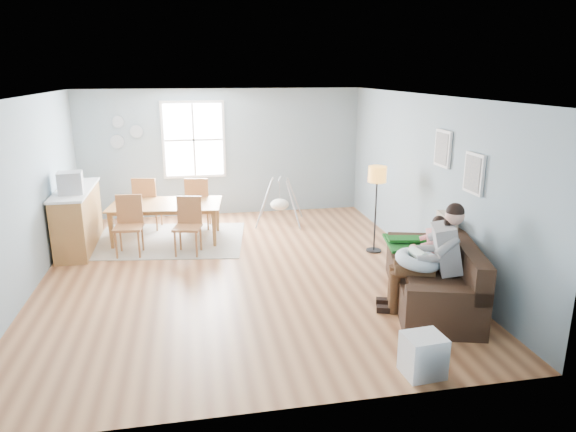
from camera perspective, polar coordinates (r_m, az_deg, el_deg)
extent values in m
cube|color=brown|center=(8.19, -5.29, -6.41)|extent=(8.40, 9.40, 0.08)
cube|color=silver|center=(7.59, -5.89, 15.37)|extent=(8.40, 9.40, 0.60)
cube|color=#899FB3|center=(12.35, -7.63, 7.78)|extent=(8.40, 0.08, 3.90)
cube|color=#899FB3|center=(3.42, 2.14, -13.92)|extent=(8.40, 0.08, 3.90)
cube|color=#899FB3|center=(9.13, 21.48, 4.00)|extent=(0.08, 9.40, 3.90)
cube|color=white|center=(11.11, -10.44, 8.33)|extent=(1.32, 0.06, 1.62)
cube|color=white|center=(11.08, -10.43, 8.31)|extent=(1.20, 0.02, 1.50)
cube|color=white|center=(11.07, -10.43, 8.31)|extent=(1.20, 0.03, 0.04)
cube|color=white|center=(11.07, -10.43, 8.31)|extent=(0.04, 0.03, 1.50)
cube|color=white|center=(7.19, 19.97, 4.46)|extent=(0.04, 0.44, 0.54)
cube|color=slate|center=(7.18, 19.80, 4.46)|extent=(0.01, 0.36, 0.46)
cube|color=white|center=(7.93, 16.83, 7.19)|extent=(0.04, 0.44, 0.54)
cube|color=slate|center=(7.92, 16.67, 7.19)|extent=(0.01, 0.36, 0.46)
cylinder|color=#8E9DAA|center=(11.16, -18.37, 9.90)|extent=(0.24, 0.02, 0.24)
cylinder|color=#8E9DAA|center=(11.14, -16.48, 9.01)|extent=(0.26, 0.02, 0.26)
cylinder|color=#8E9DAA|center=(11.21, -18.45, 7.85)|extent=(0.28, 0.02, 0.28)
cube|color=black|center=(7.34, 15.52, -7.43)|extent=(1.54, 2.43, 0.45)
cube|color=black|center=(7.25, 18.71, -4.09)|extent=(0.82, 2.23, 0.46)
cube|color=black|center=(6.30, 17.35, -8.45)|extent=(0.99, 0.47, 0.17)
cube|color=black|center=(8.17, 14.45, -2.61)|extent=(0.99, 0.47, 0.17)
cube|color=#13571D|center=(7.90, 14.61, -2.93)|extent=(1.16, 1.00, 0.04)
cube|color=tan|center=(7.73, 17.14, -1.69)|extent=(0.22, 0.53, 0.52)
cube|color=gray|center=(6.82, 17.21, -3.43)|extent=(0.51, 0.57, 0.65)
sphere|color=#EBA990|center=(6.71, 18.05, 0.05)|extent=(0.24, 0.24, 0.24)
sphere|color=black|center=(6.70, 18.09, 0.45)|extent=(0.23, 0.23, 0.23)
cylinder|color=#3A2115|center=(6.76, 13.89, -6.10)|extent=(0.53, 0.32, 0.17)
cylinder|color=#3A2115|center=(6.98, 13.70, -5.37)|extent=(0.53, 0.32, 0.17)
cylinder|color=#3A2115|center=(6.85, 11.73, -8.36)|extent=(0.14, 0.14, 0.56)
cylinder|color=#3A2115|center=(7.07, 11.61, -7.58)|extent=(0.14, 0.14, 0.56)
cube|color=black|center=(6.95, 10.89, -10.15)|extent=(0.28, 0.19, 0.08)
cube|color=black|center=(7.16, 10.81, -9.32)|extent=(0.28, 0.19, 0.08)
torus|color=#C8E3FB|center=(6.82, 14.24, -4.76)|extent=(0.78, 0.77, 0.24)
cylinder|color=silver|center=(6.80, 14.29, -4.15)|extent=(0.16, 0.32, 0.13)
sphere|color=#EBA990|center=(6.94, 13.74, -3.51)|extent=(0.11, 0.11, 0.11)
cube|color=white|center=(7.35, 15.99, -2.98)|extent=(0.34, 0.36, 0.40)
sphere|color=#EBA990|center=(7.27, 16.41, -0.92)|extent=(0.19, 0.19, 0.19)
sphere|color=black|center=(7.26, 16.43, -0.67)|extent=(0.18, 0.18, 0.18)
cylinder|color=#D83462|center=(7.31, 13.85, -4.41)|extent=(0.35, 0.21, 0.10)
cylinder|color=#D83462|center=(7.46, 13.79, -4.00)|extent=(0.35, 0.21, 0.10)
cylinder|color=#D83462|center=(7.37, 12.55, -5.71)|extent=(0.08, 0.08, 0.33)
cylinder|color=#D83462|center=(7.51, 12.51, -5.28)|extent=(0.08, 0.08, 0.33)
cylinder|color=black|center=(9.15, 9.50, -3.78)|extent=(0.27, 0.27, 0.03)
cylinder|color=black|center=(8.95, 9.69, 0.13)|extent=(0.03, 0.03, 1.33)
cylinder|color=orange|center=(8.79, 9.90, 4.59)|extent=(0.30, 0.30, 0.27)
cube|color=white|center=(5.66, 14.78, -14.72)|extent=(0.42, 0.38, 0.44)
cube|color=black|center=(5.58, 13.14, -15.06)|extent=(0.05, 0.30, 0.35)
cube|color=#99958C|center=(9.85, -13.18, -2.61)|extent=(3.03, 2.47, 0.01)
imported|color=#995F32|center=(9.75, -13.31, -0.68)|extent=(2.12, 1.35, 0.70)
cube|color=#955933|center=(9.10, -17.31, -1.23)|extent=(0.49, 0.49, 0.04)
cube|color=#955933|center=(9.22, -17.21, 0.77)|extent=(0.44, 0.08, 0.50)
cylinder|color=#955933|center=(9.04, -18.55, -3.10)|extent=(0.04, 0.04, 0.49)
cylinder|color=#955933|center=(8.96, -16.23, -3.06)|extent=(0.04, 0.04, 0.49)
cylinder|color=#955933|center=(9.38, -18.10, -2.37)|extent=(0.04, 0.04, 0.49)
cylinder|color=#955933|center=(9.31, -15.86, -2.32)|extent=(0.04, 0.04, 0.49)
cube|color=#955933|center=(8.90, -11.11, -1.29)|extent=(0.53, 0.53, 0.04)
cube|color=#955933|center=(9.02, -10.92, 0.69)|extent=(0.42, 0.14, 0.49)
cylinder|color=#955933|center=(8.85, -12.42, -3.09)|extent=(0.04, 0.04, 0.48)
cylinder|color=#955933|center=(8.77, -10.14, -3.14)|extent=(0.04, 0.04, 0.48)
cylinder|color=#955933|center=(9.18, -11.88, -2.36)|extent=(0.04, 0.04, 0.48)
cylinder|color=#955933|center=(9.10, -9.68, -2.41)|extent=(0.04, 0.04, 0.48)
cube|color=#955933|center=(10.54, -15.27, 1.35)|extent=(0.57, 0.57, 0.05)
cube|color=#955933|center=(10.27, -15.70, 2.60)|extent=(0.46, 0.13, 0.53)
cylinder|color=#955933|center=(10.73, -13.89, 0.28)|extent=(0.04, 0.04, 0.52)
cylinder|color=#955933|center=(10.84, -15.90, 0.28)|extent=(0.04, 0.04, 0.52)
cylinder|color=#955933|center=(10.37, -14.40, -0.30)|extent=(0.04, 0.04, 0.52)
cylinder|color=#955933|center=(10.48, -16.47, -0.29)|extent=(0.04, 0.04, 0.52)
cube|color=#955933|center=(10.36, -9.90, 1.41)|extent=(0.54, 0.54, 0.05)
cube|color=#955933|center=(10.09, -10.13, 2.67)|extent=(0.46, 0.11, 0.52)
cylinder|color=#955933|center=(10.59, -8.68, 0.34)|extent=(0.04, 0.04, 0.51)
cylinder|color=#955933|center=(10.64, -10.75, 0.32)|extent=(0.04, 0.04, 0.51)
cylinder|color=#955933|center=(10.22, -8.89, -0.23)|extent=(0.04, 0.04, 0.51)
cylinder|color=#955933|center=(10.27, -11.04, -0.26)|extent=(0.04, 0.04, 0.51)
cube|color=#995F32|center=(9.81, -22.30, -0.31)|extent=(0.55, 1.88, 1.04)
cube|color=white|center=(9.69, -22.63, 2.71)|extent=(0.59, 1.93, 0.04)
cube|color=#AEAEB3|center=(9.30, -23.03, 3.43)|extent=(0.42, 0.40, 0.36)
cube|color=black|center=(9.32, -24.14, 3.34)|extent=(0.05, 0.30, 0.26)
cylinder|color=#AEAEB3|center=(10.42, -0.95, 4.12)|extent=(0.17, 0.52, 0.04)
ellipsoid|color=white|center=(10.54, -0.94, 1.29)|extent=(0.38, 0.38, 0.23)
cylinder|color=#AEAEB3|center=(10.48, -0.94, 2.69)|extent=(0.01, 0.01, 0.43)
cylinder|color=#AEAEB3|center=(10.26, -2.72, 1.30)|extent=(0.40, 0.26, 0.93)
cylinder|color=#AEAEB3|center=(10.22, 0.60, 1.25)|extent=(0.25, 0.41, 0.93)
cylinder|color=#AEAEB3|center=(10.84, -2.38, 2.09)|extent=(0.25, 0.41, 0.93)
cylinder|color=#AEAEB3|center=(10.79, 0.76, 2.04)|extent=(0.40, 0.26, 0.93)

